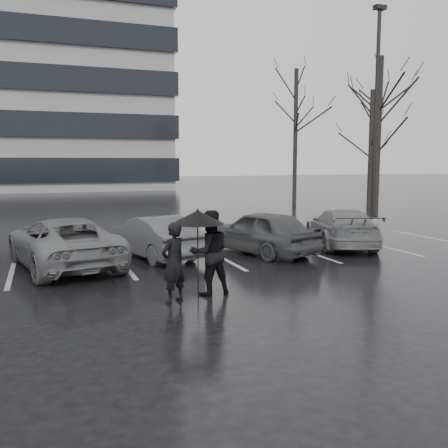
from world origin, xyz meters
name	(u,v)px	position (x,y,z in m)	size (l,w,h in m)	color
ground	(225,273)	(0.00, 0.00, 0.00)	(160.00, 160.00, 0.00)	black
car_main	(261,232)	(1.93, 2.13, 0.66)	(1.56, 3.88, 1.32)	black
car_west_a	(154,237)	(-1.21, 2.64, 0.61)	(1.28, 3.68, 1.21)	#2C2C2F
car_west_b	(63,242)	(-3.72, 2.11, 0.66)	(2.18, 4.72, 1.31)	#4D4D50
car_east	(341,228)	(4.96, 2.43, 0.61)	(1.72, 4.23, 1.23)	#4D4D50
pedestrian_left	(173,263)	(-1.84, -2.10, 0.80)	(0.58, 0.38, 1.60)	black
pedestrian_right	(209,253)	(-0.99, -1.76, 0.88)	(0.86, 0.67, 1.77)	black
umbrella	(198,217)	(-1.30, -1.96, 1.66)	(1.07, 1.07, 1.82)	black
lamp_post	(375,127)	(9.58, 7.03, 4.27)	(0.51, 0.51, 9.33)	gray
stall_stripes	(169,257)	(-0.80, 2.50, 0.00)	(19.72, 5.00, 0.00)	#AAABAD
tree_east	(378,137)	(12.00, 10.00, 4.00)	(0.26, 0.26, 8.00)	black
tree_ne	(371,149)	(14.50, 14.00, 3.50)	(0.26, 0.26, 7.00)	black
tree_north	(295,138)	(11.00, 17.00, 4.25)	(0.26, 0.26, 8.50)	black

